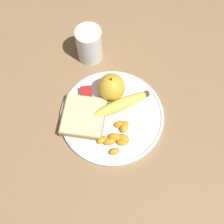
# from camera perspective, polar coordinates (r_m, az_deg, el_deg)

# --- Properties ---
(ground_plane) EXTENTS (3.00, 3.00, 0.00)m
(ground_plane) POSITION_cam_1_polar(r_m,az_deg,el_deg) (0.85, 0.00, -0.93)
(ground_plane) COLOR olive
(plate) EXTENTS (0.28, 0.28, 0.01)m
(plate) POSITION_cam_1_polar(r_m,az_deg,el_deg) (0.84, 0.00, -0.70)
(plate) COLOR silver
(plate) RESTS_ON ground_plane
(juice_glass) EXTENTS (0.07, 0.07, 0.11)m
(juice_glass) POSITION_cam_1_polar(r_m,az_deg,el_deg) (0.91, -4.17, 12.09)
(juice_glass) COLOR silver
(juice_glass) RESTS_ON ground_plane
(apple) EXTENTS (0.07, 0.07, 0.08)m
(apple) POSITION_cam_1_polar(r_m,az_deg,el_deg) (0.83, -0.12, 4.58)
(apple) COLOR gold
(apple) RESTS_ON plate
(banana) EXTENTS (0.08, 0.17, 0.03)m
(banana) POSITION_cam_1_polar(r_m,az_deg,el_deg) (0.83, 1.73, 1.40)
(banana) COLOR #E0CC4C
(banana) RESTS_ON plate
(bread_slice) EXTENTS (0.14, 0.14, 0.02)m
(bread_slice) POSITION_cam_1_polar(r_m,az_deg,el_deg) (0.83, -5.18, -0.58)
(bread_slice) COLOR #AB8751
(bread_slice) RESTS_ON plate
(fork) EXTENTS (0.11, 0.17, 0.00)m
(fork) POSITION_cam_1_polar(r_m,az_deg,el_deg) (0.84, -0.67, -0.30)
(fork) COLOR silver
(fork) RESTS_ON plate
(jam_packet) EXTENTS (0.04, 0.03, 0.02)m
(jam_packet) POSITION_cam_1_polar(r_m,az_deg,el_deg) (0.86, -4.66, 3.34)
(jam_packet) COLOR silver
(jam_packet) RESTS_ON plate
(orange_segment_0) EXTENTS (0.02, 0.03, 0.01)m
(orange_segment_0) POSITION_cam_1_polar(r_m,az_deg,el_deg) (0.79, 0.43, -7.22)
(orange_segment_0) COLOR orange
(orange_segment_0) RESTS_ON plate
(orange_segment_1) EXTENTS (0.02, 0.03, 0.02)m
(orange_segment_1) POSITION_cam_1_polar(r_m,az_deg,el_deg) (0.80, 1.90, -5.60)
(orange_segment_1) COLOR orange
(orange_segment_1) RESTS_ON plate
(orange_segment_2) EXTENTS (0.03, 0.03, 0.02)m
(orange_segment_2) POSITION_cam_1_polar(r_m,az_deg,el_deg) (0.80, -1.79, -5.12)
(orange_segment_2) COLOR orange
(orange_segment_2) RESTS_ON plate
(orange_segment_3) EXTENTS (0.02, 0.03, 0.02)m
(orange_segment_3) POSITION_cam_1_polar(r_m,az_deg,el_deg) (0.82, 1.45, -2.24)
(orange_segment_3) COLOR orange
(orange_segment_3) RESTS_ON plate
(orange_segment_4) EXTENTS (0.04, 0.03, 0.02)m
(orange_segment_4) POSITION_cam_1_polar(r_m,az_deg,el_deg) (0.81, 2.30, -2.70)
(orange_segment_4) COLOR orange
(orange_segment_4) RESTS_ON plate
(orange_segment_5) EXTENTS (0.02, 0.03, 0.02)m
(orange_segment_5) POSITION_cam_1_polar(r_m,az_deg,el_deg) (0.80, -0.44, -5.42)
(orange_segment_5) COLOR orange
(orange_segment_5) RESTS_ON plate
(orange_segment_6) EXTENTS (0.03, 0.04, 0.02)m
(orange_segment_6) POSITION_cam_1_polar(r_m,az_deg,el_deg) (0.80, 2.10, -4.82)
(orange_segment_6) COLOR orange
(orange_segment_6) RESTS_ON plate
(orange_segment_7) EXTENTS (0.03, 0.04, 0.02)m
(orange_segment_7) POSITION_cam_1_polar(r_m,az_deg,el_deg) (0.80, 0.63, -4.58)
(orange_segment_7) COLOR orange
(orange_segment_7) RESTS_ON plate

